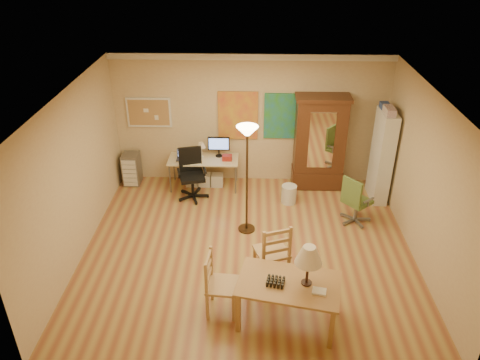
{
  "coord_description": "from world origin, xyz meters",
  "views": [
    {
      "loc": [
        0.06,
        -6.39,
        4.86
      ],
      "look_at": [
        -0.14,
        0.3,
        1.17
      ],
      "focal_mm": 35.0,
      "sensor_mm": 36.0,
      "label": 1
    }
  ],
  "objects_px": {
    "office_chair_black": "(192,185)",
    "armoire": "(319,149)",
    "office_chair_green": "(355,210)",
    "computer_desk": "(205,169)",
    "bookshelf": "(382,157)",
    "dining_table": "(296,275)"
  },
  "relations": [
    {
      "from": "dining_table",
      "to": "bookshelf",
      "type": "relative_size",
      "value": 0.82
    },
    {
      "from": "dining_table",
      "to": "office_chair_green",
      "type": "relative_size",
      "value": 1.58
    },
    {
      "from": "dining_table",
      "to": "office_chair_green",
      "type": "bearing_deg",
      "value": 62.56
    },
    {
      "from": "dining_table",
      "to": "office_chair_green",
      "type": "height_order",
      "value": "dining_table"
    },
    {
      "from": "dining_table",
      "to": "office_chair_black",
      "type": "bearing_deg",
      "value": 118.35
    },
    {
      "from": "office_chair_green",
      "to": "armoire",
      "type": "height_order",
      "value": "armoire"
    },
    {
      "from": "office_chair_green",
      "to": "bookshelf",
      "type": "xyz_separation_m",
      "value": [
        0.61,
        0.92,
        0.65
      ]
    },
    {
      "from": "dining_table",
      "to": "computer_desk",
      "type": "xyz_separation_m",
      "value": [
        -1.56,
        3.76,
        -0.41
      ]
    },
    {
      "from": "dining_table",
      "to": "office_chair_green",
      "type": "xyz_separation_m",
      "value": [
        1.29,
        2.49,
        -0.55
      ]
    },
    {
      "from": "office_chair_green",
      "to": "computer_desk",
      "type": "bearing_deg",
      "value": 156.02
    },
    {
      "from": "office_chair_black",
      "to": "armoire",
      "type": "relative_size",
      "value": 0.52
    },
    {
      "from": "office_chair_black",
      "to": "office_chair_green",
      "type": "bearing_deg",
      "value": -14.86
    },
    {
      "from": "computer_desk",
      "to": "bookshelf",
      "type": "distance_m",
      "value": 3.52
    },
    {
      "from": "computer_desk",
      "to": "office_chair_black",
      "type": "distance_m",
      "value": 0.52
    },
    {
      "from": "office_chair_green",
      "to": "armoire",
      "type": "xyz_separation_m",
      "value": [
        -0.54,
        1.36,
        0.6
      ]
    },
    {
      "from": "office_chair_black",
      "to": "office_chair_green",
      "type": "height_order",
      "value": "office_chair_black"
    },
    {
      "from": "office_chair_black",
      "to": "bookshelf",
      "type": "relative_size",
      "value": 0.56
    },
    {
      "from": "office_chair_black",
      "to": "armoire",
      "type": "height_order",
      "value": "armoire"
    },
    {
      "from": "dining_table",
      "to": "computer_desk",
      "type": "relative_size",
      "value": 1.05
    },
    {
      "from": "computer_desk",
      "to": "armoire",
      "type": "height_order",
      "value": "armoire"
    },
    {
      "from": "computer_desk",
      "to": "armoire",
      "type": "xyz_separation_m",
      "value": [
        2.32,
        0.09,
        0.46
      ]
    },
    {
      "from": "computer_desk",
      "to": "office_chair_black",
      "type": "xyz_separation_m",
      "value": [
        -0.22,
        -0.46,
        -0.12
      ]
    }
  ]
}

